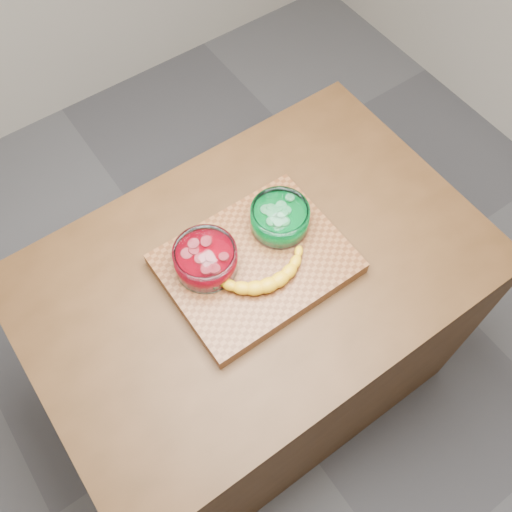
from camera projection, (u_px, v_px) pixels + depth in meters
ground at (256, 377)px, 2.25m from camera, size 3.50×3.50×0.00m
counter at (256, 334)px, 1.86m from camera, size 1.20×0.80×0.90m
cutting_board at (256, 264)px, 1.45m from camera, size 0.45×0.35×0.04m
bowl_red at (206, 259)px, 1.39m from camera, size 0.16×0.16×0.07m
bowl_green at (280, 218)px, 1.45m from camera, size 0.15×0.15×0.07m
banana at (263, 270)px, 1.40m from camera, size 0.27×0.15×0.04m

